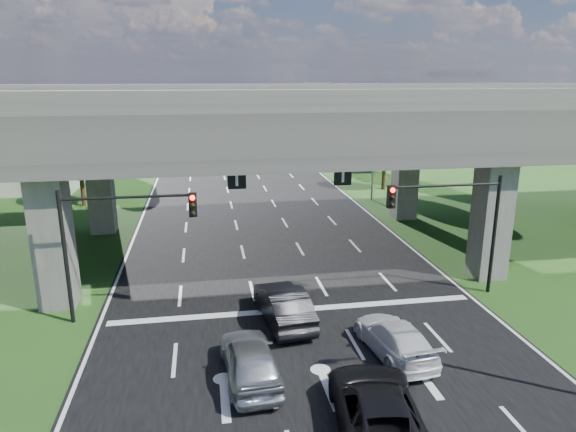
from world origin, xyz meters
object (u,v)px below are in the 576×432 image
object	(u,v)px
streetlight_far	(370,133)
car_white	(395,338)
signal_right	(455,214)
car_silver	(250,359)
car_trailing	(377,410)
streetlight_beyond	(326,118)
car_dark	(284,305)
signal_left	(116,230)

from	to	relation	value
streetlight_far	car_white	xyz separation A→B (m)	(-6.99, -24.97, -5.14)
signal_right	car_white	bearing A→B (deg)	-133.82
signal_right	car_white	size ratio (longest dim) A/B	1.29
streetlight_far	car_silver	size ratio (longest dim) A/B	2.17
car_silver	car_trailing	world-z (taller)	car_silver
streetlight_beyond	car_dark	world-z (taller)	streetlight_beyond
car_silver	car_dark	size ratio (longest dim) A/B	0.94
car_trailing	car_silver	bearing A→B (deg)	-36.87
car_dark	signal_right	bearing A→B (deg)	-176.34
signal_left	streetlight_far	world-z (taller)	streetlight_far
car_dark	car_white	xyz separation A→B (m)	(3.86, -3.41, -0.14)
signal_left	car_dark	world-z (taller)	signal_left
streetlight_far	car_trailing	world-z (taller)	streetlight_far
signal_left	car_dark	size ratio (longest dim) A/B	1.22
streetlight_beyond	car_dark	xyz separation A→B (m)	(-10.85, -37.56, -5.01)
signal_left	streetlight_beyond	distance (m)	40.30
signal_right	car_silver	size ratio (longest dim) A/B	1.30
car_dark	car_trailing	distance (m)	7.87
signal_right	car_trailing	distance (m)	11.99
signal_left	streetlight_far	size ratio (longest dim) A/B	0.60
car_white	car_dark	bearing A→B (deg)	-47.91
signal_left	car_white	size ratio (longest dim) A/B	1.29
streetlight_beyond	car_trailing	distance (m)	46.45
streetlight_beyond	car_dark	distance (m)	39.41
car_white	car_trailing	size ratio (longest dim) A/B	0.84
streetlight_far	car_dark	world-z (taller)	streetlight_far
streetlight_far	signal_left	bearing A→B (deg)	-131.78
streetlight_far	car_trailing	xyz separation A→B (m)	(-9.18, -29.25, -5.05)
signal_left	car_white	xyz separation A→B (m)	(10.93, -4.92, -3.48)
streetlight_far	car_dark	size ratio (longest dim) A/B	2.03
signal_right	signal_left	size ratio (longest dim) A/B	1.00
car_silver	signal_right	bearing A→B (deg)	-155.19
streetlight_far	car_white	world-z (taller)	streetlight_far
signal_left	streetlight_far	xyz separation A→B (m)	(17.92, 20.06, 1.66)
streetlight_beyond	car_trailing	xyz separation A→B (m)	(-9.18, -45.25, -5.05)
signal_left	car_silver	xyz separation A→B (m)	(5.20, -5.70, -3.37)
car_silver	car_white	size ratio (longest dim) A/B	0.99
signal_right	car_white	world-z (taller)	signal_right
car_white	car_silver	bearing A→B (deg)	1.41
streetlight_far	car_dark	xyz separation A→B (m)	(-10.85, -21.56, -5.01)
streetlight_far	car_silver	distance (m)	29.17
car_trailing	signal_right	bearing A→B (deg)	-119.22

